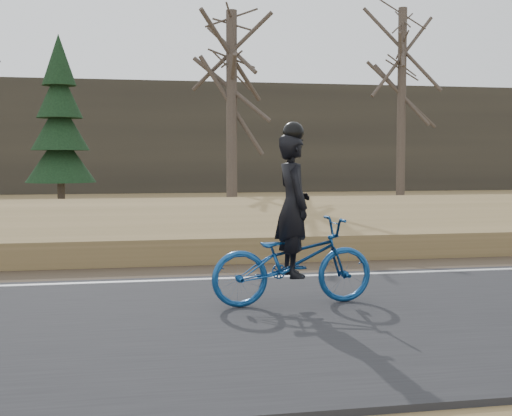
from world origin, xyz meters
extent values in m
plane|color=olive|center=(0.00, 0.00, 0.00)|extent=(120.00, 120.00, 0.00)
cube|color=black|center=(0.00, -2.50, 0.03)|extent=(120.00, 6.00, 0.06)
cube|color=silver|center=(0.00, 0.20, 0.07)|extent=(120.00, 0.12, 0.01)
cube|color=#473A2B|center=(0.00, 1.20, 0.02)|extent=(120.00, 1.60, 0.04)
cube|color=olive|center=(0.00, 4.20, 0.22)|extent=(120.00, 5.00, 0.44)
cube|color=slate|center=(0.00, 8.00, 0.23)|extent=(120.00, 3.00, 0.45)
cube|color=black|center=(0.00, 8.00, 0.52)|extent=(120.00, 2.40, 0.14)
cube|color=brown|center=(0.00, 7.28, 0.67)|extent=(120.00, 0.07, 0.15)
cube|color=brown|center=(0.00, 8.72, 0.67)|extent=(120.00, 0.07, 0.15)
cube|color=#383328|center=(0.00, 30.00, 3.00)|extent=(120.00, 4.00, 6.00)
imported|color=navy|center=(-2.58, -1.82, 0.60)|extent=(2.09, 0.84, 1.08)
imported|color=black|center=(-2.58, -1.82, 1.29)|extent=(0.46, 0.67, 1.76)
sphere|color=black|center=(-2.58, -1.82, 2.19)|extent=(0.26, 0.26, 0.26)
cylinder|color=brown|center=(-0.92, 12.83, 3.33)|extent=(0.36, 0.36, 6.66)
cylinder|color=brown|center=(6.93, 17.47, 4.01)|extent=(0.36, 0.36, 8.01)
cylinder|color=brown|center=(-6.67, 17.14, 0.65)|extent=(0.28, 0.28, 1.30)
cone|color=#163319|center=(-6.67, 17.14, 1.92)|extent=(2.60, 2.60, 1.90)
cone|color=#163319|center=(-6.67, 17.14, 3.12)|extent=(2.15, 2.15, 1.90)
cone|color=#163319|center=(-6.67, 17.14, 4.31)|extent=(1.70, 1.70, 1.90)
cone|color=#163319|center=(-6.67, 17.14, 5.50)|extent=(1.25, 1.25, 1.90)
camera|label=1|loc=(-4.74, -10.31, 1.87)|focal=50.00mm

